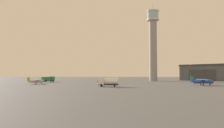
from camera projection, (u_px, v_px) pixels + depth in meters
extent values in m
plane|color=#545456|center=(113.00, 88.00, 61.64)|extent=(400.00, 400.00, 0.00)
cylinder|color=gray|center=(153.00, 51.00, 117.81)|extent=(4.46, 4.46, 35.41)
cylinder|color=silver|center=(153.00, 20.00, 118.66)|extent=(7.22, 7.22, 0.60)
cylinder|color=#99B7C6|center=(153.00, 16.00, 118.79)|extent=(6.64, 6.64, 4.65)
cylinder|color=silver|center=(153.00, 11.00, 118.91)|extent=(7.22, 7.22, 0.50)
cylinder|color=#38383D|center=(153.00, 8.00, 119.02)|extent=(0.16, 0.16, 4.00)
cube|color=#4C5159|center=(207.00, 73.00, 126.36)|extent=(33.07, 31.52, 8.91)
cube|color=#35393E|center=(207.00, 65.00, 126.59)|extent=(33.91, 32.37, 1.00)
cube|color=#38383A|center=(202.00, 75.00, 119.55)|extent=(12.05, 9.60, 6.68)
cylinder|color=#2847A8|center=(202.00, 82.00, 73.29)|extent=(6.86, 1.47, 1.36)
cone|color=#38383D|center=(213.00, 82.00, 73.09)|extent=(1.00, 0.97, 0.95)
cube|color=#38383D|center=(213.00, 82.00, 73.09)|extent=(0.07, 0.11, 2.08)
cube|color=#2847A8|center=(203.00, 80.00, 73.31)|extent=(1.83, 10.99, 0.22)
cylinder|color=teal|center=(205.00, 81.00, 71.54)|extent=(0.11, 1.08, 1.49)
cylinder|color=teal|center=(202.00, 81.00, 75.04)|extent=(0.11, 1.08, 1.49)
cube|color=#99B7C6|center=(206.00, 81.00, 73.24)|extent=(1.22, 1.11, 0.77)
cone|color=#2847A8|center=(192.00, 81.00, 73.51)|extent=(1.55, 1.04, 1.02)
cube|color=teal|center=(192.00, 79.00, 73.55)|extent=(1.21, 0.15, 1.86)
cube|color=#2847A8|center=(192.00, 81.00, 73.51)|extent=(1.04, 3.31, 0.11)
cylinder|color=black|center=(210.00, 85.00, 73.10)|extent=(0.19, 0.66, 0.66)
cylinder|color=black|center=(203.00, 85.00, 72.05)|extent=(0.19, 0.66, 0.66)
cylinder|color=black|center=(201.00, 84.00, 74.46)|extent=(0.19, 0.66, 0.66)
cylinder|color=#B7BABF|center=(36.00, 81.00, 84.19)|extent=(5.15, 4.41, 1.13)
cone|color=#38383D|center=(44.00, 81.00, 85.91)|extent=(1.13, 1.13, 0.79)
cube|color=#38383D|center=(44.00, 81.00, 85.91)|extent=(0.10, 0.11, 1.73)
cube|color=#B7BABF|center=(37.00, 80.00, 84.37)|extent=(6.73, 7.97, 0.18)
cylinder|color=orange|center=(38.00, 81.00, 83.15)|extent=(0.61, 0.75, 1.23)
cylinder|color=orange|center=(36.00, 80.00, 85.56)|extent=(0.61, 0.75, 1.23)
cube|color=#99B7C6|center=(39.00, 80.00, 84.82)|extent=(1.34, 1.33, 0.64)
cone|color=#B7BABF|center=(28.00, 81.00, 82.47)|extent=(1.52, 1.45, 0.85)
cube|color=orange|center=(28.00, 79.00, 82.51)|extent=(0.85, 0.71, 1.55)
cube|color=#B7BABF|center=(28.00, 81.00, 82.48)|extent=(2.34, 2.65, 0.09)
cylinder|color=black|center=(42.00, 83.00, 85.38)|extent=(0.46, 0.52, 0.55)
cylinder|color=black|center=(36.00, 83.00, 83.22)|extent=(0.46, 0.52, 0.55)
cylinder|color=black|center=(35.00, 83.00, 84.87)|extent=(0.46, 0.52, 0.55)
cube|color=#38383D|center=(48.00, 81.00, 104.78)|extent=(5.39, 6.06, 0.24)
cube|color=#287A42|center=(52.00, 78.00, 106.46)|extent=(2.99, 2.88, 2.00)
cube|color=#99B7C6|center=(53.00, 78.00, 107.08)|extent=(1.68, 1.36, 1.00)
cube|color=#287A42|center=(46.00, 79.00, 104.08)|extent=(4.51, 4.78, 1.84)
cylinder|color=black|center=(51.00, 81.00, 107.11)|extent=(0.95, 0.84, 1.00)
cylinder|color=black|center=(53.00, 81.00, 105.61)|extent=(0.95, 0.84, 1.00)
cylinder|color=black|center=(44.00, 81.00, 104.16)|extent=(0.95, 0.84, 1.00)
cylinder|color=black|center=(46.00, 81.00, 102.66)|extent=(0.95, 0.84, 1.00)
cube|color=#38383D|center=(108.00, 85.00, 65.94)|extent=(6.54, 2.00, 0.24)
cube|color=white|center=(101.00, 81.00, 66.21)|extent=(1.87, 2.36, 2.02)
cube|color=#99B7C6|center=(99.00, 80.00, 66.31)|extent=(0.12, 1.97, 1.01)
cylinder|color=white|center=(112.00, 81.00, 65.89)|extent=(4.43, 2.30, 2.20)
cylinder|color=black|center=(101.00, 85.00, 65.11)|extent=(0.30, 1.01, 1.00)
cylinder|color=black|center=(102.00, 85.00, 67.18)|extent=(0.30, 1.01, 1.00)
cylinder|color=black|center=(114.00, 85.00, 64.71)|extent=(0.30, 1.01, 1.00)
cylinder|color=black|center=(115.00, 85.00, 66.78)|extent=(0.30, 1.01, 1.00)
cube|color=red|center=(102.00, 81.00, 97.21)|extent=(4.68, 3.66, 0.55)
cube|color=#99B7C6|center=(102.00, 80.00, 97.11)|extent=(2.91, 2.56, 0.50)
cylinder|color=black|center=(99.00, 82.00, 97.34)|extent=(0.47, 0.64, 0.64)
cylinder|color=black|center=(101.00, 82.00, 98.65)|extent=(0.47, 0.64, 0.64)
cylinder|color=black|center=(103.00, 82.00, 95.73)|extent=(0.47, 0.64, 0.64)
cylinder|color=black|center=(105.00, 82.00, 97.04)|extent=(0.47, 0.64, 0.64)
cylinder|color=#38383D|center=(190.00, 74.00, 99.28)|extent=(0.18, 0.18, 8.48)
sphere|color=#F9E5B2|center=(190.00, 65.00, 99.49)|extent=(0.44, 0.44, 0.44)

